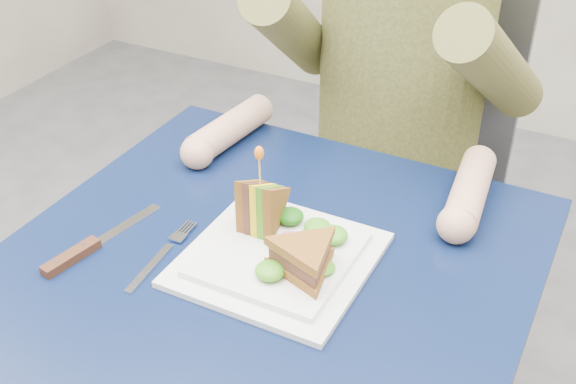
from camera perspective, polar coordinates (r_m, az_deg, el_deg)
The scene contains 12 objects.
table at distance 1.11m, azimuth -1.96°, elevation -8.76°, with size 0.75×0.75×0.73m.
chair at distance 1.68m, azimuth 9.30°, elevation 2.39°, with size 0.42×0.40×0.93m.
diner at distance 1.42m, azimuth 9.14°, elevation 13.30°, with size 0.54×0.59×0.74m.
plate at distance 1.05m, azimuth -0.77°, elevation -5.18°, with size 0.26×0.26×0.02m.
sandwich_flat at distance 0.99m, azimuth 1.36°, elevation -5.27°, with size 0.15×0.15×0.05m.
sandwich_upright at distance 1.07m, azimuth -2.18°, elevation -1.14°, with size 0.08×0.13×0.13m.
fork at distance 1.08m, azimuth -10.07°, elevation -5.04°, with size 0.03×0.18×0.01m.
knife at distance 1.11m, azimuth -15.96°, elevation -4.47°, with size 0.06×0.22×0.02m.
toothpick at distance 1.04m, azimuth -2.26°, elevation 1.76°, with size 0.00×0.00×0.06m, color tan.
toothpick_frill at distance 1.03m, azimuth -2.29°, elevation 3.09°, with size 0.01×0.01×0.02m, color orange.
lettuce_spill at distance 1.04m, azimuth -0.28°, elevation -4.04°, with size 0.15×0.13×0.02m, color #337A14, non-canonical shape.
onion_ring at distance 1.03m, azimuth 0.09°, elevation -4.13°, with size 0.04×0.04×0.01m, color #9E4C7A.
Camera 1 is at (0.41, -0.71, 1.40)m, focal length 45.00 mm.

